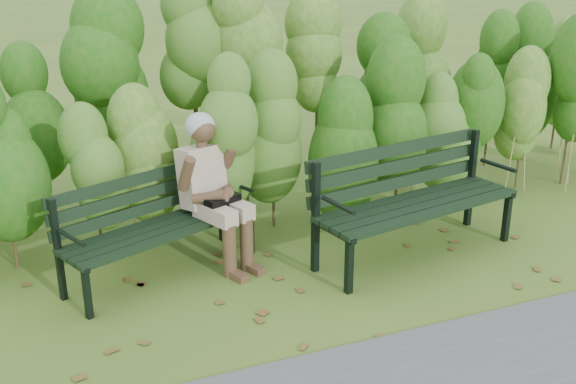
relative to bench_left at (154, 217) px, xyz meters
name	(u,v)px	position (x,y,z in m)	size (l,w,h in m)	color
ground	(303,287)	(1.09, -0.77, -0.52)	(80.00, 80.00, 0.00)	#405C20
hedge_band	(233,99)	(1.09, 1.09, 0.74)	(11.04, 1.67, 2.42)	#47381E
leaf_litter	(294,293)	(0.97, -0.83, -0.52)	(5.53, 2.28, 0.01)	brown
bench_left	(154,217)	(0.00, 0.00, 0.00)	(1.85, 1.20, 0.88)	black
bench_right	(410,192)	(2.29, -0.47, 0.08)	(2.13, 1.04, 1.02)	black
seated_woman	(212,182)	(0.54, 0.02, 0.25)	(0.66, 0.89, 1.38)	#B7A490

